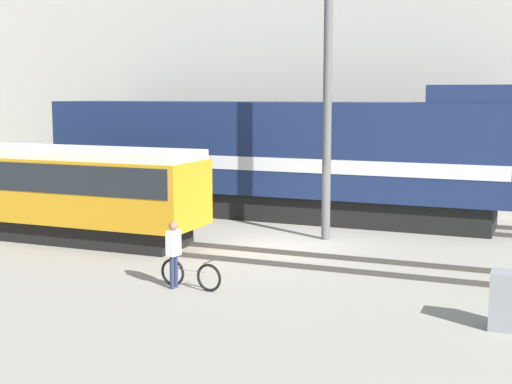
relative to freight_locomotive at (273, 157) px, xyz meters
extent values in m
plane|color=#9E998C|center=(2.28, -5.09, -2.35)|extent=(120.00, 120.00, 0.00)
cube|color=#47423D|center=(2.28, -7.49, -2.28)|extent=(60.00, 0.07, 0.14)
cube|color=#47423D|center=(2.28, -6.05, -2.28)|extent=(60.00, 0.07, 0.14)
cube|color=#47423D|center=(2.28, -0.72, -2.28)|extent=(60.00, 0.07, 0.14)
cube|color=#47423D|center=(2.28, 0.72, -2.28)|extent=(60.00, 0.07, 0.14)
cube|color=beige|center=(2.28, 6.82, 2.95)|extent=(43.91, 6.00, 10.61)
cube|color=black|center=(-0.15, 0.00, -1.85)|extent=(16.76, 2.55, 1.00)
cube|color=navy|center=(-0.15, 0.00, 0.37)|extent=(18.22, 3.00, 3.46)
cube|color=white|center=(-0.15, 0.00, -0.14)|extent=(17.85, 3.04, 0.50)
cube|color=navy|center=(7.46, 0.00, 2.40)|extent=(3.00, 2.85, 0.60)
cube|color=black|center=(-4.59, -6.77, -2.00)|extent=(8.20, 2.00, 0.70)
cube|color=orange|center=(-4.59, -6.77, -0.63)|extent=(9.32, 2.50, 2.04)
cube|color=#1E2328|center=(-4.59, -6.77, -0.16)|extent=(8.95, 2.54, 0.90)
cube|color=silver|center=(-4.59, -6.77, 0.54)|extent=(9.13, 2.38, 0.30)
torus|color=black|center=(2.42, -10.51, -2.01)|extent=(0.70, 0.15, 0.69)
torus|color=black|center=(1.35, -10.39, -2.01)|extent=(0.70, 0.15, 0.69)
cylinder|color=#A5A5AD|center=(1.88, -10.45, -1.89)|extent=(0.91, 0.14, 0.04)
cylinder|color=#A5A5AD|center=(1.50, -10.40, -1.85)|extent=(0.03, 0.03, 0.31)
cylinder|color=#262626|center=(2.42, -10.51, -1.61)|extent=(0.07, 0.44, 0.02)
cylinder|color=#232D4C|center=(1.48, -10.47, -1.94)|extent=(0.11, 0.11, 0.82)
cylinder|color=#232D4C|center=(1.46, -10.63, -1.94)|extent=(0.11, 0.11, 0.82)
cube|color=white|center=(1.47, -10.55, -1.22)|extent=(0.26, 0.38, 0.63)
sphere|color=#8C664C|center=(1.47, -10.55, -0.79)|extent=(0.22, 0.22, 0.22)
cylinder|color=#595959|center=(3.17, -3.38, 2.10)|extent=(0.29, 0.29, 8.90)
cube|color=gray|center=(9.27, -10.69, -1.75)|extent=(0.70, 0.60, 1.20)
camera|label=1|loc=(9.94, -25.58, 2.41)|focal=50.00mm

